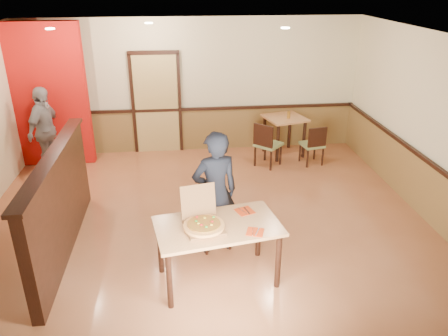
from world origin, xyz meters
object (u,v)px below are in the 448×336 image
object	(u,v)px
side_table	(284,125)
diner	(215,193)
pizza_box	(203,223)
passerby	(45,131)
side_chair_right	(314,144)
main_table	(218,233)
condiment	(289,115)
diner_chair	(212,215)
side_chair_left	(267,143)

from	to	relation	value
side_table	diner	size ratio (longest dim) A/B	0.54
pizza_box	passerby	bearing A→B (deg)	115.62
side_chair_right	pizza_box	distance (m)	4.26
main_table	side_table	bearing A→B (deg)	56.08
main_table	condiment	bearing A→B (deg)	54.98
side_chair_right	diner_chair	bearing A→B (deg)	38.09
main_table	diner	bearing A→B (deg)	77.22
main_table	diner_chair	bearing A→B (deg)	79.82
condiment	pizza_box	bearing A→B (deg)	-117.01
diner_chair	side_table	world-z (taller)	diner_chair
main_table	condiment	xyz separation A→B (m)	(1.85, 3.95, 0.22)
side_chair_right	main_table	bearing A→B (deg)	45.50
side_chair_right	side_table	distance (m)	0.79
side_chair_left	passerby	bearing A→B (deg)	40.98
side_chair_left	diner_chair	bearing A→B (deg)	107.35
side_chair_left	diner	bearing A→B (deg)	109.02
diner	condiment	size ratio (longest dim) A/B	11.38
side_table	passerby	size ratio (longest dim) A/B	0.56
diner_chair	side_table	size ratio (longest dim) A/B	0.89
main_table	diner	distance (m)	0.70
side_chair_left	pizza_box	bearing A→B (deg)	110.60
side_table	condiment	bearing A→B (deg)	-62.21
diner	condiment	world-z (taller)	diner
main_table	side_chair_left	size ratio (longest dim) A/B	1.78
side_chair_left	condiment	xyz separation A→B (m)	(0.55, 0.50, 0.41)
pizza_box	diner	bearing A→B (deg)	62.25
side_chair_left	pizza_box	xyz separation A→B (m)	(-1.48, -3.48, 0.36)
side_chair_right	diner	xyz separation A→B (m)	(-2.23, -2.76, 0.43)
diner_chair	pizza_box	xyz separation A→B (m)	(-0.18, -0.85, 0.40)
main_table	condiment	distance (m)	4.37
side_chair_right	side_table	size ratio (longest dim) A/B	0.87
side_chair_right	passerby	distance (m)	5.21
main_table	passerby	distance (m)	4.68
side_chair_right	pizza_box	xyz separation A→B (m)	(-2.44, -3.47, 0.41)
side_chair_left	condiment	world-z (taller)	condiment
diner	diner_chair	bearing A→B (deg)	-92.33
side_chair_left	diner	world-z (taller)	diner
side_chair_right	condiment	distance (m)	0.80
passerby	pizza_box	xyz separation A→B (m)	(2.75, -3.68, 0.01)
passerby	diner_chair	bearing A→B (deg)	-116.80
passerby	pizza_box	size ratio (longest dim) A/B	2.90
side_table	main_table	bearing A→B (deg)	-114.03
condiment	diner_chair	bearing A→B (deg)	-120.54
main_table	passerby	bearing A→B (deg)	118.88
diner_chair	side_table	xyz separation A→B (m)	(1.80, 3.23, 0.19)
passerby	pizza_box	distance (m)	4.60
diner_chair	condiment	bearing A→B (deg)	44.48
side_chair_left	diner	xyz separation A→B (m)	(-1.27, -2.77, 0.38)
side_chair_left	passerby	world-z (taller)	passerby
side_table	pizza_box	world-z (taller)	pizza_box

